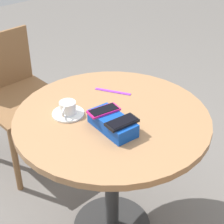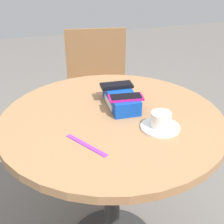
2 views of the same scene
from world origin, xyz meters
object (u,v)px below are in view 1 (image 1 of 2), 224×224
object	(u,v)px
lanyard_strap	(113,92)
chair_near_window	(16,97)
round_table	(112,141)
phone_box	(113,123)
phone_magenta	(104,110)
saucer	(68,114)
coffee_cup	(68,108)
phone_black	(122,122)

from	to	relation	value
lanyard_strap	chair_near_window	distance (m)	0.78
round_table	phone_box	xyz separation A→B (m)	(-0.08, 0.06, 0.16)
lanyard_strap	chair_near_window	bearing A→B (deg)	15.17
phone_box	phone_magenta	size ratio (longest dim) A/B	1.59
round_table	saucer	distance (m)	0.24
phone_box	coffee_cup	size ratio (longest dim) A/B	2.46
saucer	phone_box	bearing A→B (deg)	-159.87
phone_black	lanyard_strap	world-z (taller)	phone_black
round_table	chair_near_window	size ratio (longest dim) A/B	1.06
phone_box	lanyard_strap	xyz separation A→B (m)	(0.24, -0.20, -0.03)
round_table	lanyard_strap	distance (m)	0.25
round_table	coffee_cup	size ratio (longest dim) A/B	9.54
round_table	phone_magenta	distance (m)	0.21
saucer	chair_near_window	distance (m)	0.78
phone_magenta	saucer	distance (m)	0.18
round_table	lanyard_strap	xyz separation A→B (m)	(0.16, -0.14, 0.14)
phone_black	saucer	size ratio (longest dim) A/B	0.96
phone_black	saucer	distance (m)	0.29
coffee_cup	lanyard_strap	size ratio (longest dim) A/B	0.50
round_table	coffee_cup	bearing A→B (deg)	47.29
phone_magenta	chair_near_window	size ratio (longest dim) A/B	0.17
saucer	chair_near_window	world-z (taller)	chair_near_window
round_table	phone_magenta	world-z (taller)	phone_magenta
round_table	phone_black	world-z (taller)	phone_black
phone_magenta	coffee_cup	size ratio (longest dim) A/B	1.55
chair_near_window	phone_black	bearing A→B (deg)	179.34
phone_box	chair_near_window	size ratio (longest dim) A/B	0.27
coffee_cup	saucer	bearing A→B (deg)	-53.76
round_table	phone_magenta	xyz separation A→B (m)	(-0.02, 0.06, 0.20)
chair_near_window	lanyard_strap	bearing A→B (deg)	-164.83
saucer	chair_near_window	bearing A→B (deg)	-6.94
saucer	lanyard_strap	size ratio (longest dim) A/B	0.79
round_table	phone_magenta	size ratio (longest dim) A/B	6.17
round_table	chair_near_window	world-z (taller)	chair_near_window
phone_box	phone_black	bearing A→B (deg)	179.86
phone_box	phone_black	distance (m)	0.07
saucer	coffee_cup	xyz separation A→B (m)	(-0.00, 0.00, 0.03)
round_table	saucer	xyz separation A→B (m)	(0.13, 0.14, 0.14)
phone_magenta	coffee_cup	world-z (taller)	phone_magenta
phone_box	phone_magenta	distance (m)	0.07
phone_black	lanyard_strap	distance (m)	0.36
coffee_cup	lanyard_strap	distance (m)	0.28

